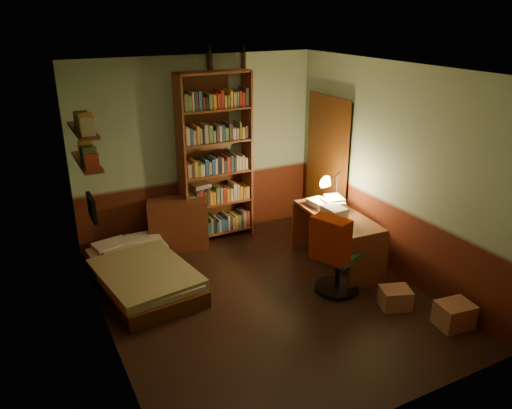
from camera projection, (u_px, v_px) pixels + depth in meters
name	position (u px, v px, depth m)	size (l,w,h in m)	color
floor	(266.00, 300.00, 5.81)	(3.50, 4.00, 0.02)	black
ceiling	(268.00, 69.00, 4.85)	(3.50, 4.00, 0.02)	silver
wall_back	(199.00, 150.00, 7.00)	(3.50, 0.02, 2.60)	gray
wall_left	(98.00, 225.00, 4.58)	(0.02, 4.00, 2.60)	gray
wall_right	(393.00, 172.00, 6.08)	(0.02, 4.00, 2.60)	gray
wall_front	(396.00, 279.00, 3.67)	(3.50, 0.02, 2.60)	gray
doorway	(328.00, 168.00, 7.25)	(0.06, 0.90, 2.00)	black
door_trim	(326.00, 168.00, 7.24)	(0.02, 0.98, 2.08)	#41210A
bed	(141.00, 266.00, 6.01)	(0.93, 1.74, 0.52)	olive
dresser	(178.00, 224.00, 6.95)	(0.81, 0.40, 0.72)	brown
mini_stereo	(201.00, 188.00, 7.07)	(0.25, 0.19, 0.13)	#B2B2B7
bookshelf	(215.00, 159.00, 6.98)	(1.03, 0.32, 2.39)	brown
bottle_left	(210.00, 60.00, 6.59)	(0.07, 0.07, 0.26)	black
bottle_right	(244.00, 60.00, 6.81)	(0.06, 0.06, 0.22)	black
desk	(336.00, 240.00, 6.47)	(0.56, 1.34, 0.72)	brown
paper_stack	(334.00, 201.00, 6.62)	(0.21, 0.28, 0.11)	silver
desk_lamp	(337.00, 180.00, 6.71)	(0.17, 0.17, 0.57)	black
office_chair	(339.00, 251.00, 5.81)	(0.53, 0.46, 1.06)	#2A5235
red_jacket	(343.00, 188.00, 5.50)	(0.23, 0.43, 0.50)	#9D2505
wall_shelf_lower	(87.00, 162.00, 5.43)	(0.20, 0.90, 0.03)	brown
wall_shelf_upper	(83.00, 130.00, 5.31)	(0.20, 0.90, 0.03)	brown
framed_picture	(92.00, 208.00, 5.12)	(0.04, 0.32, 0.26)	black
cardboard_box_a	(454.00, 315.00, 5.28)	(0.36, 0.29, 0.27)	#A76949
cardboard_box_b	(395.00, 298.00, 5.63)	(0.32, 0.27, 0.23)	#A76949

